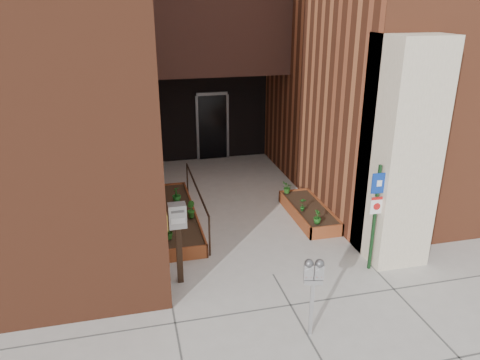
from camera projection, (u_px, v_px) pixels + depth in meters
ground at (273, 274)px, 9.01m from camera, size 80.00×80.00×0.00m
planter_left at (176, 217)px, 11.06m from camera, size 0.90×3.60×0.30m
planter_right at (309, 212)px, 11.31m from camera, size 0.80×2.20×0.30m
handrail at (197, 192)px, 10.90m from camera, size 0.04×3.34×0.90m
parking_meter at (313, 277)px, 7.04m from camera, size 0.31×0.18×1.36m
sign_post at (376, 207)px, 8.72m from camera, size 0.30×0.08×2.16m
payment_dropbox at (178, 227)px, 8.38m from camera, size 0.32×0.24×1.59m
shrub_left_a at (168, 232)px, 9.68m from camera, size 0.40×0.40×0.32m
shrub_left_b at (191, 209)px, 10.61m from camera, size 0.25×0.25×0.39m
shrub_left_c at (177, 194)px, 11.44m from camera, size 0.31×0.31×0.39m
shrub_left_d at (160, 181)px, 12.28m from camera, size 0.25×0.25×0.35m
shrub_right_a at (317, 217)px, 10.34m from camera, size 0.25×0.25×0.32m
shrub_right_b at (303, 204)px, 10.94m from camera, size 0.22×0.22×0.33m
shrub_right_c at (287, 188)px, 11.95m from camera, size 0.38×0.38×0.30m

